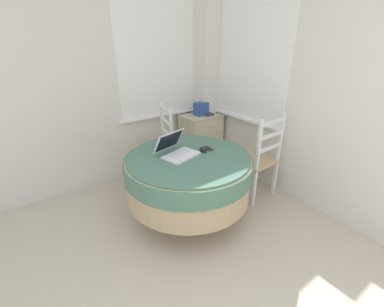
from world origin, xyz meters
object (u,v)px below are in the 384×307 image
object	(u,v)px
computer_mouse	(203,150)
dining_chair_near_back_window	(156,148)
round_dining_table	(188,173)
corner_cabinet	(201,139)
dining_chair_near_right_window	(257,159)
laptop	(177,150)
cell_phone	(208,148)
storage_box	(201,109)
book_on_cabinet	(206,114)

from	to	relation	value
computer_mouse	dining_chair_near_back_window	size ratio (longest dim) A/B	0.09
round_dining_table	computer_mouse	size ratio (longest dim) A/B	13.20
round_dining_table	corner_cabinet	xyz separation A→B (m)	(0.93, 1.03, -0.16)
computer_mouse	dining_chair_near_right_window	distance (m)	0.78
round_dining_table	laptop	distance (m)	0.26
cell_phone	corner_cabinet	world-z (taller)	corner_cabinet
storage_box	laptop	bearing A→B (deg)	-137.02
computer_mouse	corner_cabinet	world-z (taller)	computer_mouse
laptop	book_on_cabinet	distance (m)	1.40
dining_chair_near_right_window	book_on_cabinet	xyz separation A→B (m)	(0.10, 1.08, 0.28)
round_dining_table	computer_mouse	bearing A→B (deg)	0.22
dining_chair_near_right_window	corner_cabinet	bearing A→B (deg)	88.21
corner_cabinet	storage_box	xyz separation A→B (m)	(-0.01, -0.01, 0.46)
cell_phone	storage_box	xyz separation A→B (m)	(0.66, 0.99, 0.10)
dining_chair_near_back_window	storage_box	size ratio (longest dim) A/B	5.58
cell_phone	book_on_cabinet	distance (m)	1.21
laptop	corner_cabinet	xyz separation A→B (m)	(1.00, 0.94, -0.40)
laptop	corner_cabinet	distance (m)	1.43
computer_mouse	cell_phone	world-z (taller)	computer_mouse
cell_phone	book_on_cabinet	xyz separation A→B (m)	(0.74, 0.96, 0.03)
round_dining_table	corner_cabinet	size ratio (longest dim) A/B	1.65
laptop	cell_phone	distance (m)	0.34
corner_cabinet	book_on_cabinet	bearing A→B (deg)	-27.71
book_on_cabinet	dining_chair_near_right_window	bearing A→B (deg)	-95.34
book_on_cabinet	corner_cabinet	bearing A→B (deg)	152.29
dining_chair_near_right_window	dining_chair_near_back_window	bearing A→B (deg)	128.96
dining_chair_near_right_window	cell_phone	bearing A→B (deg)	169.97
dining_chair_near_right_window	storage_box	bearing A→B (deg)	88.81
corner_cabinet	storage_box	size ratio (longest dim) A/B	4.07
round_dining_table	dining_chair_near_right_window	size ratio (longest dim) A/B	1.20
cell_phone	round_dining_table	bearing A→B (deg)	-173.42
storage_box	book_on_cabinet	world-z (taller)	storage_box
dining_chair_near_back_window	dining_chair_near_right_window	bearing A→B (deg)	-51.04
round_dining_table	corner_cabinet	world-z (taller)	corner_cabinet
dining_chair_near_right_window	storage_box	distance (m)	1.15
round_dining_table	storage_box	xyz separation A→B (m)	(0.92, 1.02, 0.29)
cell_phone	dining_chair_near_right_window	distance (m)	0.70
computer_mouse	dining_chair_near_back_window	xyz separation A→B (m)	(-0.06, 0.88, -0.27)
round_dining_table	storage_box	bearing A→B (deg)	47.77
cell_phone	corner_cabinet	distance (m)	1.26
corner_cabinet	storage_box	bearing A→B (deg)	-133.04
dining_chair_near_back_window	corner_cabinet	bearing A→B (deg)	10.06
dining_chair_near_right_window	book_on_cabinet	size ratio (longest dim) A/B	4.71
computer_mouse	book_on_cabinet	world-z (taller)	computer_mouse
cell_phone	dining_chair_near_back_window	bearing A→B (deg)	99.55
corner_cabinet	book_on_cabinet	xyz separation A→B (m)	(0.07, -0.03, 0.38)
computer_mouse	cell_phone	xyz separation A→B (m)	(0.08, 0.03, -0.02)
storage_box	book_on_cabinet	size ratio (longest dim) A/B	0.85
laptop	storage_box	world-z (taller)	laptop
storage_box	round_dining_table	bearing A→B (deg)	-132.23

